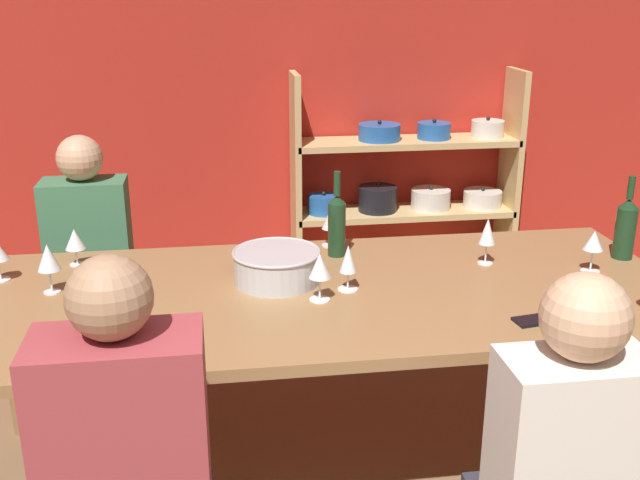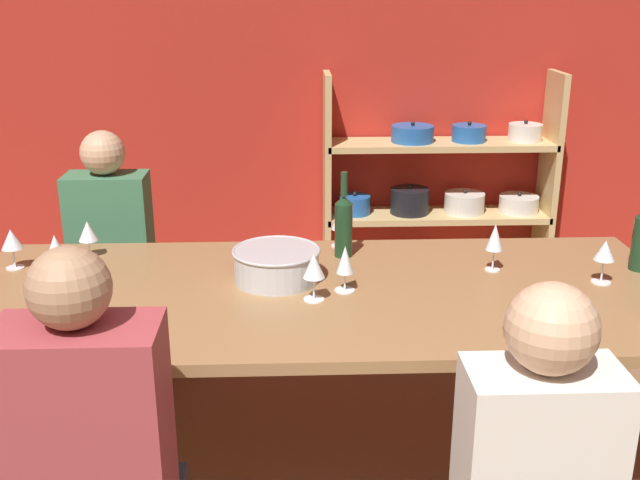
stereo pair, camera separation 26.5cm
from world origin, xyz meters
name	(u,v)px [view 1 (the left image)]	position (x,y,z in m)	size (l,w,h in m)	color
wall_back_red	(239,58)	(0.00, 3.83, 1.35)	(8.80, 0.06, 2.70)	red
shelf_unit	(409,197)	(0.98, 3.63, 0.54)	(1.34, 0.30, 1.28)	tan
dining_table	(324,309)	(0.19, 1.82, 0.67)	(2.52, 1.05, 0.74)	olive
mixing_bowl	(277,265)	(0.04, 1.92, 0.81)	(0.32, 0.32, 0.12)	#B7BABC
wine_bottle_green	(337,224)	(0.29, 2.16, 0.87)	(0.07, 0.07, 0.34)	#19381E
wine_bottle_dark	(626,227)	(1.39, 1.97, 0.87)	(0.08, 0.08, 0.33)	#19381E
wine_glass_red_a	(75,240)	(-0.70, 2.20, 0.84)	(0.08, 0.08, 0.14)	white
wine_glass_red_b	(594,242)	(1.19, 1.85, 0.86)	(0.07, 0.07, 0.16)	white
wine_glass_empty_b	(331,220)	(0.29, 2.27, 0.85)	(0.07, 0.07, 0.16)	white
wine_glass_white_a	(48,259)	(-0.74, 1.93, 0.87)	(0.08, 0.08, 0.18)	white
wine_glass_red_c	(348,261)	(0.27, 1.81, 0.85)	(0.07, 0.07, 0.16)	white
wine_glass_white_b	(320,268)	(0.16, 1.73, 0.86)	(0.07, 0.07, 0.17)	white
wine_glass_white_c	(487,233)	(0.84, 1.98, 0.87)	(0.06, 0.06, 0.18)	white
cell_phone	(537,320)	(0.82, 1.47, 0.75)	(0.16, 0.09, 0.01)	black
person_far_a	(94,295)	(-0.73, 2.65, 0.43)	(0.36, 0.45, 1.15)	#2D2D38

